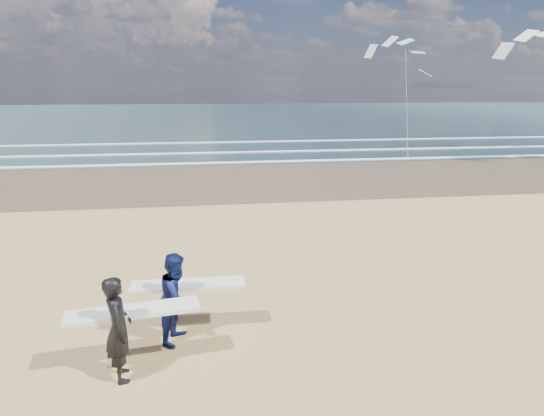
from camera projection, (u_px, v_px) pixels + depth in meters
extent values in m
cube|color=#4D4029|center=(525.00, 169.00, 27.96)|extent=(220.00, 12.00, 0.01)
cube|color=#172B33|center=(312.00, 115.00, 79.72)|extent=(220.00, 100.00, 0.02)
cube|color=white|center=(479.00, 157.00, 32.55)|extent=(220.00, 0.50, 0.05)
cube|color=white|center=(445.00, 148.00, 37.06)|extent=(220.00, 0.50, 0.05)
cube|color=white|center=(409.00, 139.00, 43.29)|extent=(220.00, 0.50, 0.05)
imported|color=black|center=(118.00, 328.00, 7.84)|extent=(0.58, 0.74, 1.79)
cube|color=silver|center=(133.00, 311.00, 8.17)|extent=(2.25, 0.82, 0.07)
imported|color=#0C1443|center=(177.00, 297.00, 9.07)|extent=(0.91, 1.02, 1.73)
cube|color=silver|center=(188.00, 285.00, 9.41)|extent=(2.21, 0.57, 0.07)
cube|color=slate|center=(408.00, 155.00, 33.20)|extent=(0.12, 0.12, 0.10)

